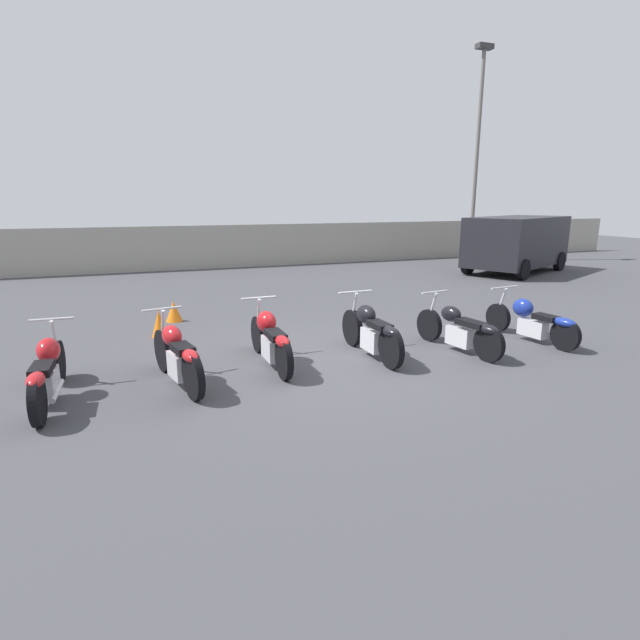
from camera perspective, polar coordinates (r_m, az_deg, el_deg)
ground_plane at (r=8.36m, az=0.36°, el=-4.56°), size 60.00×60.00×0.00m
fence_back at (r=19.74m, az=-12.42°, el=8.13°), size 40.00×0.04×1.65m
light_pole_left at (r=23.18m, az=17.61°, el=19.06°), size 0.70×0.35×8.69m
motorcycle_slot_0 at (r=7.44m, az=-28.69°, el=-5.25°), size 0.58×2.18×0.98m
motorcycle_slot_1 at (r=7.41m, az=-15.97°, el=-3.97°), size 0.70×1.99×1.03m
motorcycle_slot_2 at (r=8.02m, az=-5.68°, el=-2.14°), size 0.60×2.12×1.00m
motorcycle_slot_3 at (r=8.45m, az=5.91°, el=-1.31°), size 0.66×2.06×1.03m
motorcycle_slot_4 at (r=9.06m, az=15.70°, el=-1.04°), size 0.62×2.05×0.97m
motorcycle_slot_5 at (r=10.18m, az=23.06°, el=-0.06°), size 0.70×2.10×0.93m
parked_van at (r=19.65m, az=21.58°, el=8.34°), size 4.93×3.77×2.00m
traffic_cone_near at (r=10.16m, az=-17.90°, el=-0.39°), size 0.30×0.30×0.53m
traffic_cone_far at (r=11.37m, az=-16.36°, el=0.96°), size 0.36×0.36×0.45m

